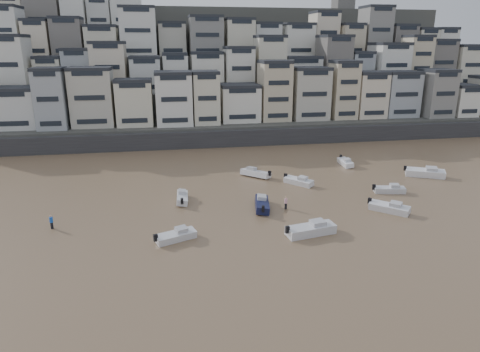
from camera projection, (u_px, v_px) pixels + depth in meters
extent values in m
cube|color=#38383A|center=(240.00, 137.00, 92.93)|extent=(140.00, 3.00, 3.50)
cube|color=#4C4C47|center=(255.00, 129.00, 100.28)|extent=(140.00, 14.00, 4.00)
cube|color=#4C4C47|center=(246.00, 109.00, 110.67)|extent=(140.00, 14.00, 10.00)
cube|color=#4C4C47|center=(238.00, 89.00, 120.77)|extent=(140.00, 14.00, 18.00)
cube|color=#4C4C47|center=(231.00, 72.00, 130.86)|extent=(140.00, 16.00, 26.00)
cube|color=#4C4C47|center=(224.00, 60.00, 143.13)|extent=(140.00, 18.00, 32.00)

